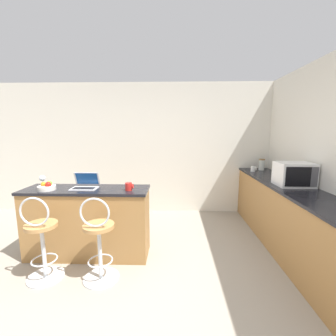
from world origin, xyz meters
name	(u,v)px	position (x,y,z in m)	size (l,w,h in m)	color
ground_plane	(108,308)	(0.00, 0.00, 0.00)	(20.00, 20.00, 0.00)	gray
wall_back	(144,149)	(0.00, 2.68, 1.30)	(12.00, 0.06, 2.60)	silver
breakfast_bar	(88,222)	(-0.53, 0.93, 0.46)	(1.62, 0.50, 0.93)	#9E703D
counter_right	(291,220)	(2.22, 1.08, 0.46)	(0.58, 3.18, 0.93)	#9E703D
bar_stool_near	(42,241)	(-0.85, 0.41, 0.46)	(0.40, 0.40, 0.99)	silver
bar_stool_far	(99,242)	(-0.21, 0.41, 0.46)	(0.40, 0.40, 0.99)	silver
laptop	(86,184)	(-0.55, 0.97, 0.98)	(0.33, 0.25, 0.20)	silver
microwave	(294,174)	(2.25, 1.17, 1.09)	(0.45, 0.36, 0.32)	white
mug_red	(129,187)	(0.05, 0.86, 0.98)	(0.10, 0.09, 0.10)	red
fruit_bowl	(47,187)	(-0.99, 0.84, 0.97)	(0.21, 0.21, 0.11)	silver
wine_glass_short	(42,179)	(-1.15, 1.02, 1.04)	(0.08, 0.08, 0.15)	silver
storage_jar	(262,164)	(2.28, 2.41, 1.03)	(0.11, 0.11, 0.21)	silver
mug_white	(253,169)	(2.07, 2.24, 0.98)	(0.10, 0.08, 0.10)	white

